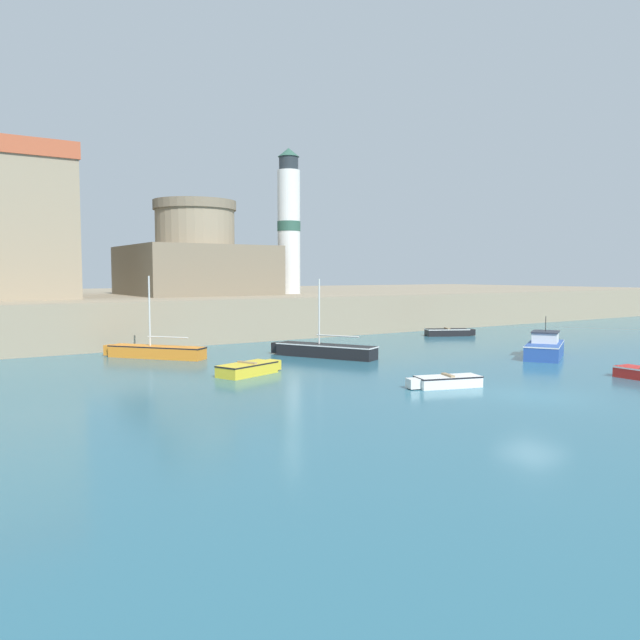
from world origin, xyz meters
TOP-DOWN VIEW (x-y plane):
  - ground_plane at (0.00, 0.00)m, footprint 200.00×200.00m
  - quay_seawall at (0.00, 44.21)m, footprint 120.00×40.00m
  - dinghy_yellow_0 at (-7.29, 11.23)m, footprint 3.87×2.38m
  - dinghy_white_1 at (-1.57, 3.38)m, footprint 3.49×1.89m
  - motorboat_blue_2 at (10.62, 7.35)m, footprint 5.65×4.29m
  - sailboat_black_4 at (-0.55, 14.62)m, footprint 4.09×6.59m
  - sailboat_orange_5 at (-9.17, 19.85)m, footprint 4.83×5.72m
  - dinghy_black_6 at (15.08, 19.86)m, footprint 4.01×2.68m
  - fortress at (0.00, 35.93)m, footprint 11.60×11.60m
  - lighthouse at (8.00, 33.24)m, footprint 2.13×2.13m

SIDE VIEW (x-z plane):
  - ground_plane at x=0.00m, z-range 0.00..0.00m
  - dinghy_white_1 at x=-1.57m, z-range -0.01..0.56m
  - dinghy_black_6 at x=15.08m, z-range -0.01..0.64m
  - dinghy_yellow_0 at x=-7.29m, z-range -0.01..0.65m
  - sailboat_orange_5 at x=-9.17m, z-range -2.03..2.85m
  - sailboat_black_4 at x=-0.55m, z-range -1.92..2.79m
  - motorboat_blue_2 at x=10.62m, z-range -0.65..1.81m
  - quay_seawall at x=0.00m, z-range 0.00..3.18m
  - fortress at x=0.00m, z-range 2.02..10.22m
  - lighthouse at x=8.00m, z-range 2.98..16.21m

